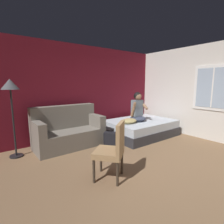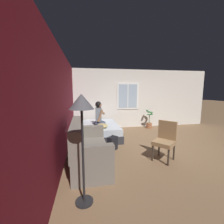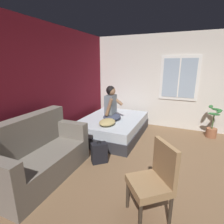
# 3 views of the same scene
# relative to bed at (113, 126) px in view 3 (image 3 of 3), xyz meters

# --- Properties ---
(ground_plane) EXTENTS (40.00, 40.00, 0.00)m
(ground_plane) POSITION_rel_bed_xyz_m (-1.41, -1.91, -0.24)
(ground_plane) COLOR brown
(wall_back_accent) EXTENTS (10.28, 0.16, 2.70)m
(wall_back_accent) POSITION_rel_bed_xyz_m (-1.41, 1.06, 1.11)
(wall_back_accent) COLOR maroon
(wall_back_accent) RESTS_ON ground
(wall_side_with_window) EXTENTS (0.19, 7.18, 2.70)m
(wall_side_with_window) POSITION_rel_bed_xyz_m (1.31, -1.91, 1.12)
(wall_side_with_window) COLOR silver
(wall_side_with_window) RESTS_ON ground
(bed) EXTENTS (2.03, 1.51, 0.48)m
(bed) POSITION_rel_bed_xyz_m (0.00, 0.00, 0.00)
(bed) COLOR #2D2D33
(bed) RESTS_ON ground
(couch) EXTENTS (1.71, 0.85, 1.04)m
(couch) POSITION_rel_bed_xyz_m (-2.18, 0.44, 0.16)
(couch) COLOR slate
(couch) RESTS_ON ground
(side_chair) EXTENTS (0.65, 0.65, 0.98)m
(side_chair) POSITION_rel_bed_xyz_m (-2.22, -1.50, 0.30)
(side_chair) COLOR #382D23
(side_chair) RESTS_ON ground
(person_seated) EXTENTS (0.53, 0.46, 0.88)m
(person_seated) POSITION_rel_bed_xyz_m (-0.16, -0.03, 0.60)
(person_seated) COLOR #383D51
(person_seated) RESTS_ON bed
(backpack) EXTENTS (0.35, 0.35, 0.46)m
(backpack) POSITION_rel_bed_xyz_m (-1.38, -0.30, -0.04)
(backpack) COLOR black
(backpack) RESTS_ON ground
(throw_pillow) EXTENTS (0.49, 0.38, 0.14)m
(throw_pillow) POSITION_rel_bed_xyz_m (-0.57, -0.10, 0.31)
(throw_pillow) COLOR tan
(throw_pillow) RESTS_ON bed
(cell_phone) EXTENTS (0.16, 0.13, 0.01)m
(cell_phone) POSITION_rel_bed_xyz_m (-0.48, -0.25, 0.25)
(cell_phone) COLOR #B7B7BC
(cell_phone) RESTS_ON bed
(potted_plant) EXTENTS (0.39, 0.37, 0.85)m
(potted_plant) POSITION_rel_bed_xyz_m (0.87, -2.46, 0.07)
(potted_plant) COLOR #995B3D
(potted_plant) RESTS_ON ground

